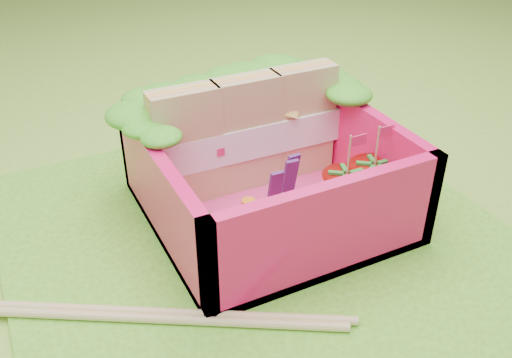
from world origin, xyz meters
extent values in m
plane|color=#7DBC35|center=(0.00, 0.00, 0.00)|extent=(14.00, 14.00, 0.00)
cube|color=#65AF27|center=(0.00, 0.00, 0.01)|extent=(2.60, 2.60, 0.03)
cube|color=#F83F90|center=(0.15, 0.17, 0.06)|extent=(1.30, 1.30, 0.05)
cube|color=#FF1561|center=(0.15, 0.79, 0.31)|extent=(1.30, 0.07, 0.55)
cube|color=#FF1561|center=(0.15, -0.44, 0.31)|extent=(1.30, 0.07, 0.55)
cube|color=#FF1561|center=(-0.47, 0.17, 0.31)|extent=(0.07, 1.30, 0.55)
cube|color=#FF1561|center=(0.76, 0.17, 0.31)|extent=(0.07, 1.30, 0.55)
ellipsoid|color=#20951B|center=(-0.35, 0.75, 0.64)|extent=(0.30, 0.30, 0.11)
ellipsoid|color=#20951B|center=(-0.24, 0.75, 0.64)|extent=(0.30, 0.30, 0.11)
ellipsoid|color=#20951B|center=(-0.13, 0.75, 0.64)|extent=(0.30, 0.30, 0.11)
ellipsoid|color=#20951B|center=(-0.02, 0.75, 0.64)|extent=(0.30, 0.30, 0.11)
ellipsoid|color=#20951B|center=(0.09, 0.75, 0.64)|extent=(0.30, 0.30, 0.11)
ellipsoid|color=#20951B|center=(0.20, 0.75, 0.64)|extent=(0.30, 0.30, 0.11)
ellipsoid|color=#20951B|center=(0.32, 0.75, 0.64)|extent=(0.30, 0.30, 0.11)
ellipsoid|color=#20951B|center=(0.43, 0.75, 0.64)|extent=(0.30, 0.30, 0.11)
ellipsoid|color=#20951B|center=(0.54, 0.75, 0.64)|extent=(0.30, 0.30, 0.11)
ellipsoid|color=#20951B|center=(0.65, 0.75, 0.64)|extent=(0.30, 0.30, 0.11)
ellipsoid|color=#20951B|center=(-0.43, 0.27, 0.64)|extent=(0.27, 0.27, 0.10)
ellipsoid|color=#20951B|center=(-0.43, 0.41, 0.64)|extent=(0.27, 0.27, 0.10)
ellipsoid|color=#20951B|center=(-0.43, 0.55, 0.64)|extent=(0.27, 0.27, 0.10)
ellipsoid|color=#20951B|center=(0.73, 0.27, 0.64)|extent=(0.27, 0.27, 0.10)
ellipsoid|color=#20951B|center=(0.73, 0.41, 0.64)|extent=(0.27, 0.27, 0.10)
ellipsoid|color=#20951B|center=(0.73, 0.55, 0.64)|extent=(0.27, 0.27, 0.10)
cube|color=tan|center=(-0.22, 0.44, 0.42)|extent=(0.39, 0.16, 0.68)
cube|color=tan|center=(0.15, 0.44, 0.42)|extent=(0.39, 0.16, 0.68)
cube|color=tan|center=(0.52, 0.44, 0.42)|extent=(0.39, 0.16, 0.68)
cube|color=white|center=(0.15, 0.44, 0.39)|extent=(1.24, 0.20, 0.20)
cylinder|color=#689749|center=(-0.36, -0.12, 0.15)|extent=(0.12, 0.12, 0.14)
ellipsoid|color=#185015|center=(-0.36, -0.12, 0.28)|extent=(0.34, 0.34, 0.12)
cylinder|color=orange|center=(-0.17, -0.13, 0.20)|extent=(0.07, 0.07, 0.24)
cylinder|color=orange|center=(-0.10, -0.10, 0.22)|extent=(0.07, 0.07, 0.28)
cube|color=#471A5B|center=(0.07, -0.03, 0.27)|extent=(0.07, 0.02, 0.38)
cube|color=#471A5B|center=(0.20, 0.03, 0.27)|extent=(0.07, 0.03, 0.38)
cube|color=#471A5B|center=(0.24, 0.08, 0.27)|extent=(0.07, 0.02, 0.38)
cone|color=red|center=(0.47, -0.12, 0.22)|extent=(0.27, 0.27, 0.27)
cylinder|color=tan|center=(0.47, -0.12, 0.47)|extent=(0.01, 0.01, 0.24)
cube|color=#DD2463|center=(0.52, -0.12, 0.55)|extent=(0.10, 0.01, 0.06)
cone|color=red|center=(0.65, -0.12, 0.22)|extent=(0.29, 0.29, 0.29)
cylinder|color=tan|center=(0.65, -0.12, 0.49)|extent=(0.01, 0.01, 0.24)
cube|color=#DD2463|center=(0.70, -0.12, 0.57)|extent=(0.10, 0.01, 0.06)
cube|color=#5EA935|center=(0.65, 0.08, 0.11)|extent=(0.33, 0.13, 0.05)
cube|color=#5EA935|center=(0.65, -0.07, 0.11)|extent=(0.32, 0.10, 0.05)
cube|color=#5EA935|center=(0.34, -0.22, 0.11)|extent=(0.27, 0.28, 0.05)
cube|color=tan|center=(-0.94, -0.22, 0.05)|extent=(2.01, 1.19, 0.04)
cube|color=tan|center=(-0.89, -0.21, 0.05)|extent=(2.01, 1.19, 0.04)
camera|label=1|loc=(-1.12, -2.21, 1.95)|focal=40.00mm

